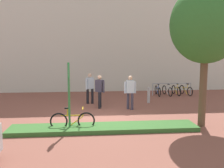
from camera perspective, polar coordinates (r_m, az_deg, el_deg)
The scene contains 11 objects.
ground_plane at distance 11.29m, azimuth -2.70°, elevation -7.45°, with size 60.00×60.00×0.00m, color brown.
building_facade at distance 18.60m, azimuth -3.91°, elevation 13.96°, with size 28.00×1.20×10.00m, color beige.
planter_strip at distance 9.36m, azimuth -1.86°, elevation -10.13°, with size 7.00×1.10×0.16m, color #336028.
tree_sidewalk at distance 10.12m, azimuth 20.98°, elevation 12.73°, with size 2.70×2.70×5.43m.
parking_sign_post at distance 9.02m, azimuth -9.98°, elevation -0.67°, with size 0.08×0.36×2.53m.
bike_at_sign at distance 9.44m, azimuth -9.11°, elevation -8.37°, with size 1.68×0.42×0.86m.
bike_rack_cluster at distance 17.00m, azimuth 13.68°, elevation -1.36°, with size 2.66×1.63×0.83m.
bollard_steel at distance 14.19m, azimuth 8.50°, elevation -2.55°, with size 0.16×0.16×0.90m, color #ADADB2.
person_suited_navy at distance 12.72m, azimuth -2.86°, elevation -1.22°, with size 0.48×0.47×1.72m.
person_shirt_blue at distance 12.41m, azimuth 4.23°, elevation -1.45°, with size 0.61×0.29×1.72m.
person_shirt_white at distance 13.80m, azimuth -5.15°, elevation -0.54°, with size 0.48×0.45×1.72m.
Camera 1 is at (-0.48, -10.89, 2.93)m, focal length 39.45 mm.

